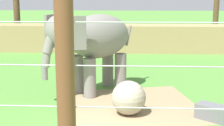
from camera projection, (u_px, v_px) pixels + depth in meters
The scene contains 6 objects.
dirt_patch at pixel (133, 105), 11.19m from camera, with size 4.15×4.03×0.01m, color #937F5B.
embankment_wall at pixel (114, 38), 21.29m from camera, with size 36.00×1.80×1.64m, color tan.
elephant at pixel (92, 41), 12.24m from camera, with size 3.37×3.23×2.94m.
enrichment_ball at pixel (129, 98), 10.30m from camera, with size 1.04×1.04×1.04m, color tan.
cable_fence at pixel (66, 104), 5.07m from camera, with size 10.83×0.28×4.03m.
feed_trough at pixel (220, 114), 9.76m from camera, with size 1.40×1.27×0.44m.
Camera 1 is at (0.94, -8.09, 3.67)m, focal length 54.69 mm.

